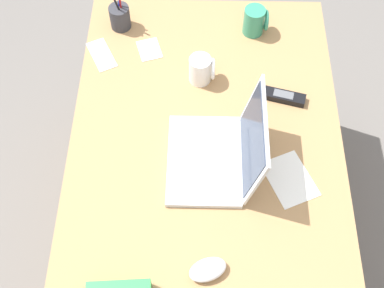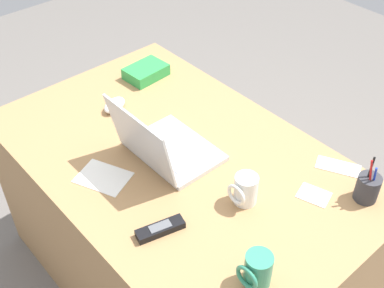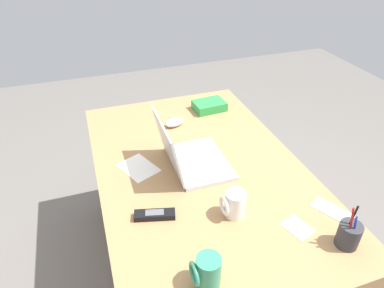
% 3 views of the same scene
% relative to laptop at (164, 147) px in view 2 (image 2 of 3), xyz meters
% --- Properties ---
extents(ground_plane, '(6.00, 6.00, 0.00)m').
position_rel_laptop_xyz_m(ground_plane, '(-0.03, -0.04, -0.78)').
color(ground_plane, slate).
extents(desk, '(1.41, 0.89, 0.73)m').
position_rel_laptop_xyz_m(desk, '(-0.03, -0.04, -0.42)').
color(desk, '#A87C4F').
rests_on(desk, ground).
extents(laptop, '(0.32, 0.29, 0.25)m').
position_rel_laptop_xyz_m(laptop, '(0.00, 0.00, 0.00)').
color(laptop, silver).
rests_on(laptop, desk).
extents(computer_mouse, '(0.10, 0.13, 0.04)m').
position_rel_laptop_xyz_m(computer_mouse, '(0.36, -0.04, -0.03)').
color(computer_mouse, white).
rests_on(computer_mouse, desk).
extents(coffee_mug_white, '(0.08, 0.09, 0.10)m').
position_rel_laptop_xyz_m(coffee_mug_white, '(-0.33, -0.06, 0.00)').
color(coffee_mug_white, white).
rests_on(coffee_mug_white, desk).
extents(coffee_mug_tall, '(0.08, 0.09, 0.11)m').
position_rel_laptop_xyz_m(coffee_mug_tall, '(-0.57, 0.13, 0.00)').
color(coffee_mug_tall, '#338C6B').
rests_on(coffee_mug_tall, desk).
extents(cordless_phone, '(0.08, 0.16, 0.03)m').
position_rel_laptop_xyz_m(cordless_phone, '(-0.25, 0.22, -0.04)').
color(cordless_phone, black).
rests_on(cordless_phone, desk).
extents(pen_holder, '(0.08, 0.08, 0.17)m').
position_rel_laptop_xyz_m(pen_holder, '(-0.58, -0.37, -0.00)').
color(pen_holder, '#333338').
rests_on(pen_holder, desk).
extents(snack_bag, '(0.14, 0.18, 0.05)m').
position_rel_laptop_xyz_m(snack_bag, '(0.46, -0.27, -0.03)').
color(snack_bag, green).
rests_on(snack_bag, desk).
extents(paper_note_near_laptop, '(0.12, 0.10, 0.00)m').
position_rel_laptop_xyz_m(paper_note_near_laptop, '(-0.47, -0.25, -0.05)').
color(paper_note_near_laptop, white).
rests_on(paper_note_near_laptop, desk).
extents(paper_note_left, '(0.17, 0.13, 0.00)m').
position_rel_laptop_xyz_m(paper_note_left, '(-0.44, -0.43, -0.05)').
color(paper_note_left, white).
rests_on(paper_note_left, desk).
extents(paper_note_right, '(0.21, 0.19, 0.00)m').
position_rel_laptop_xyz_m(paper_note_right, '(0.06, 0.22, -0.05)').
color(paper_note_right, white).
rests_on(paper_note_right, desk).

